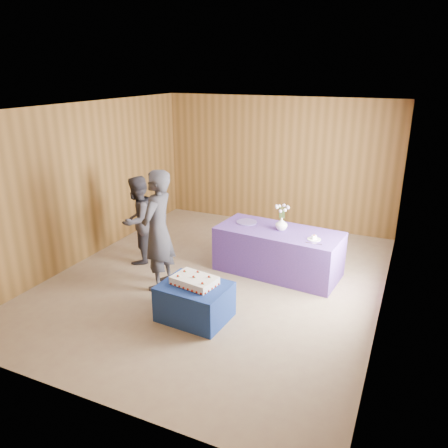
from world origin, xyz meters
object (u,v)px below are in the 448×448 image
Objects in this scene: serving_table at (278,252)px; guest_left at (158,231)px; sheet_cake at (194,280)px; cake_table at (195,302)px; guest_right at (138,220)px; vase at (281,224)px.

guest_left reaches higher than serving_table.
sheet_cake is 1.13m from guest_left.
cake_table is 0.45× the size of serving_table.
cake_table is 0.59× the size of guest_right.
guest_right is (-2.37, -0.59, -0.09)m from vase.
guest_left is 1.21× the size of guest_right.
guest_left reaches higher than cake_table.
sheet_cake reaches higher than cake_table.
sheet_cake is 2.14m from guest_right.
vase is 0.11× the size of guest_left.
guest_left is (-0.91, 0.56, 0.38)m from sheet_cake.
cake_table is at bearing 52.72° from guest_left.
guest_right reaches higher than vase.
guest_right is at bearing 154.19° from sheet_cake.
vase is at bearing 105.67° from guest_right.
serving_table is at bearing 76.23° from cake_table.
cake_table is 1.38× the size of sheet_cake.
sheet_cake is 0.35× the size of guest_left.
guest_right reaches higher than sheet_cake.
sheet_cake is at bearing -109.04° from vase.
guest_right is (-0.83, 0.67, -0.16)m from guest_left.
guest_left is (-1.54, -1.26, 0.08)m from vase.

